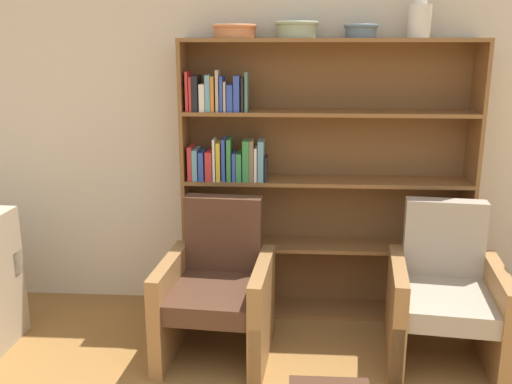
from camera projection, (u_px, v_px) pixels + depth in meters
wall_back at (342, 114)px, 3.90m from camera, size 12.00×0.06×2.75m
bookshelf at (297, 186)px, 3.87m from camera, size 1.93×0.30×1.88m
bowl_terracotta at (235, 30)px, 3.61m from camera, size 0.29×0.29×0.09m
bowl_slate at (297, 29)px, 3.59m from camera, size 0.28×0.28×0.10m
bowl_cream at (361, 30)px, 3.57m from camera, size 0.22×0.22×0.08m
vase_tall at (420, 20)px, 3.53m from camera, size 0.14×0.14×0.25m
armchair_leather at (218, 290)px, 3.45m from camera, size 0.69×0.73×0.93m
armchair_cushioned at (445, 296)px, 3.37m from camera, size 0.72×0.75×0.93m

